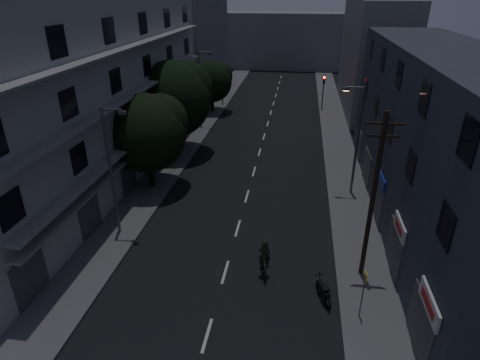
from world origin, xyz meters
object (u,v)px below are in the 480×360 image
(bus_stop_sign, at_px, (364,287))
(motorcycle, at_px, (324,292))
(cyclist, at_px, (264,264))
(utility_pole, at_px, (373,196))

(bus_stop_sign, distance_m, motorcycle, 2.38)
(cyclist, bearing_deg, bus_stop_sign, -40.62)
(utility_pole, relative_size, bus_stop_sign, 3.56)
(utility_pole, xyz_separation_m, cyclist, (-5.21, -0.82, -4.09))
(utility_pole, bearing_deg, bus_stop_sign, -98.09)
(motorcycle, bearing_deg, utility_pole, 28.59)
(utility_pole, bearing_deg, motorcycle, -132.66)
(cyclist, bearing_deg, motorcycle, -38.13)
(utility_pole, xyz_separation_m, motorcycle, (-2.10, -2.28, -4.38))
(motorcycle, height_order, cyclist, cyclist)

